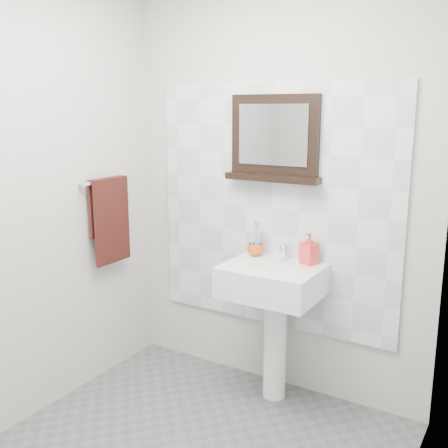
{
  "coord_description": "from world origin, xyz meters",
  "views": [
    {
      "loc": [
        1.39,
        -1.77,
        1.75
      ],
      "look_at": [
        -0.02,
        0.55,
        1.15
      ],
      "focal_mm": 42.0,
      "sensor_mm": 36.0,
      "label": 1
    }
  ],
  "objects_px": {
    "toothbrush_cup": "(255,250)",
    "soap_dispenser": "(309,248)",
    "hand_towel": "(110,214)",
    "pedestal_sink": "(273,295)",
    "framed_mirror": "(275,141)"
  },
  "relations": [
    {
      "from": "soap_dispenser",
      "to": "hand_towel",
      "type": "relative_size",
      "value": 0.34
    },
    {
      "from": "pedestal_sink",
      "to": "toothbrush_cup",
      "type": "relative_size",
      "value": 9.88
    },
    {
      "from": "toothbrush_cup",
      "to": "soap_dispenser",
      "type": "distance_m",
      "value": 0.35
    },
    {
      "from": "soap_dispenser",
      "to": "hand_towel",
      "type": "height_order",
      "value": "hand_towel"
    },
    {
      "from": "hand_towel",
      "to": "pedestal_sink",
      "type": "bearing_deg",
      "value": 11.88
    },
    {
      "from": "soap_dispenser",
      "to": "toothbrush_cup",
      "type": "bearing_deg",
      "value": -159.46
    },
    {
      "from": "soap_dispenser",
      "to": "hand_towel",
      "type": "xyz_separation_m",
      "value": [
        -1.22,
        -0.36,
        0.14
      ]
    },
    {
      "from": "pedestal_sink",
      "to": "hand_towel",
      "type": "height_order",
      "value": "hand_towel"
    },
    {
      "from": "pedestal_sink",
      "to": "soap_dispenser",
      "type": "distance_m",
      "value": 0.35
    },
    {
      "from": "soap_dispenser",
      "to": "pedestal_sink",
      "type": "bearing_deg",
      "value": -121.86
    },
    {
      "from": "toothbrush_cup",
      "to": "soap_dispenser",
      "type": "xyz_separation_m",
      "value": [
        0.35,
        0.01,
        0.05
      ]
    },
    {
      "from": "toothbrush_cup",
      "to": "hand_towel",
      "type": "relative_size",
      "value": 0.18
    },
    {
      "from": "framed_mirror",
      "to": "hand_towel",
      "type": "bearing_deg",
      "value": -156.88
    },
    {
      "from": "soap_dispenser",
      "to": "framed_mirror",
      "type": "distance_m",
      "value": 0.67
    },
    {
      "from": "pedestal_sink",
      "to": "hand_towel",
      "type": "bearing_deg",
      "value": -168.12
    }
  ]
}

